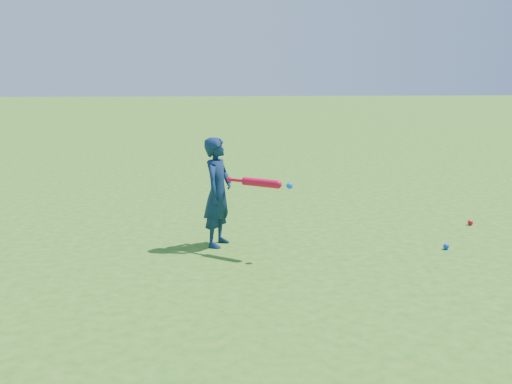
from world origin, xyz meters
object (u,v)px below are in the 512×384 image
(bat_swing, at_px, (263,183))
(ground_ball_blue, at_px, (446,246))
(child, at_px, (218,192))
(ground_ball_red, at_px, (470,222))

(bat_swing, bearing_deg, ground_ball_blue, 34.17)
(ground_ball_blue, xyz_separation_m, bat_swing, (-2.09, -0.03, 0.77))
(child, bearing_deg, bat_swing, -104.83)
(ground_ball_blue, relative_size, bat_swing, 0.10)
(ground_ball_blue, height_order, bat_swing, bat_swing)
(ground_ball_red, relative_size, bat_swing, 0.10)
(child, bearing_deg, ground_ball_blue, -74.62)
(child, relative_size, ground_ball_red, 17.70)
(child, height_order, ground_ball_red, child)
(ground_ball_red, distance_m, ground_ball_blue, 1.23)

